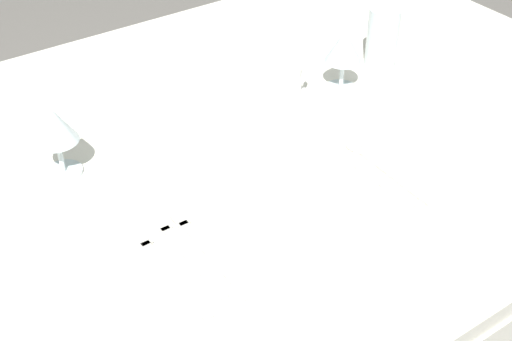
% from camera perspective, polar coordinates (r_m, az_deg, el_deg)
% --- Properties ---
extents(dining_table, '(1.80, 1.11, 0.74)m').
position_cam_1_polar(dining_table, '(1.32, -3.61, -1.33)').
color(dining_table, silver).
rests_on(dining_table, ground).
extents(dinner_plate, '(0.27, 0.27, 0.02)m').
position_cam_1_polar(dinner_plate, '(1.13, 3.48, -3.49)').
color(dinner_plate, white).
rests_on(dinner_plate, dining_table).
extents(fork_outer, '(0.02, 0.23, 0.00)m').
position_cam_1_polar(fork_outer, '(1.08, -4.17, -6.32)').
color(fork_outer, beige).
rests_on(fork_outer, dining_table).
extents(fork_inner, '(0.02, 0.21, 0.00)m').
position_cam_1_polar(fork_inner, '(1.07, -5.84, -6.51)').
color(fork_inner, beige).
rests_on(fork_inner, dining_table).
extents(fork_salad, '(0.02, 0.22, 0.00)m').
position_cam_1_polar(fork_salad, '(1.05, -7.34, -7.87)').
color(fork_salad, beige).
rests_on(fork_salad, dining_table).
extents(spoon_soup, '(0.03, 0.22, 0.01)m').
position_cam_1_polar(spoon_soup, '(1.25, 8.23, 0.38)').
color(spoon_soup, beige).
rests_on(spoon_soup, dining_table).
extents(spoon_dessert, '(0.03, 0.22, 0.01)m').
position_cam_1_polar(spoon_dessert, '(1.26, 9.78, 0.55)').
color(spoon_dessert, beige).
rests_on(spoon_dessert, dining_table).
extents(saucer_right, '(0.13, 0.13, 0.01)m').
position_cam_1_polar(saucer_right, '(1.41, 2.16, 5.70)').
color(saucer_right, white).
rests_on(saucer_right, dining_table).
extents(coffee_cup_right, '(0.10, 0.07, 0.07)m').
position_cam_1_polar(coffee_cup_right, '(1.39, 2.27, 7.18)').
color(coffee_cup_right, white).
rests_on(coffee_cup_right, saucer_right).
extents(wine_glass_centre, '(0.08, 0.08, 0.13)m').
position_cam_1_polar(wine_glass_centre, '(1.21, -16.03, 3.30)').
color(wine_glass_centre, silver).
rests_on(wine_glass_centre, dining_table).
extents(wine_glass_left, '(0.08, 0.08, 0.13)m').
position_cam_1_polar(wine_glass_left, '(1.42, 7.16, 9.79)').
color(wine_glass_left, silver).
rests_on(wine_glass_left, dining_table).
extents(drink_tumbler, '(0.07, 0.07, 0.13)m').
position_cam_1_polar(drink_tumbler, '(1.55, 10.21, 10.33)').
color(drink_tumbler, silver).
rests_on(drink_tumbler, dining_table).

